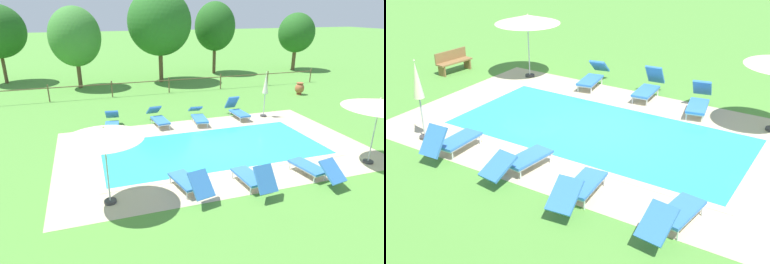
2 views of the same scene
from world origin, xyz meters
TOP-DOWN VIEW (x-y plane):
  - ground_plane at (0.00, 0.00)m, footprint 160.00×160.00m
  - pool_deck_paving at (0.00, 0.00)m, footprint 12.16×7.40m
  - swimming_pool_water at (0.00, 0.00)m, footprint 8.78×4.01m
  - pool_coping_rim at (0.00, 0.00)m, footprint 9.26×4.49m
  - sun_lounger_north_near_steps at (-1.98, -3.01)m, footprint 0.98×1.99m
  - sun_lounger_north_mid at (0.46, 3.19)m, footprint 0.83×2.12m
  - sun_lounger_north_far at (2.64, 3.35)m, footprint 0.68×1.85m
  - sun_lounger_north_end at (-1.48, 3.51)m, footprint 0.79×2.06m
  - sun_lounger_south_near_corner at (-3.69, 3.40)m, footprint 0.84×2.06m
  - sun_lounger_south_mid at (2.21, -3.40)m, footprint 0.92×2.05m
  - sun_lounger_south_end at (-0.04, -3.38)m, footprint 0.74×1.86m
  - patio_umbrella_open_foreground at (-4.34, -2.81)m, footprint 2.18×2.18m
  - patio_umbrella_open_by_bench at (4.88, -3.03)m, footprint 2.48×2.48m
  - patio_umbrella_closed_row_west at (4.04, 3.08)m, footprint 0.32×0.32m
  - terracotta_urn_near_fence at (8.67, 6.55)m, footprint 0.58×0.58m
  - perimeter_fence at (0.65, 9.71)m, footprint 22.54×0.08m
  - tree_far_west at (6.25, 15.62)m, footprint 3.42×3.42m
  - tree_west_mid at (-5.01, 13.24)m, footprint 3.50×3.50m
  - tree_east_mid at (13.83, 14.84)m, footprint 3.20×3.20m
  - tree_far_east at (0.99, 13.46)m, footprint 4.70×4.70m

SIDE VIEW (x-z plane):
  - ground_plane at x=0.00m, z-range 0.00..0.00m
  - pool_deck_paving at x=0.00m, z-range 0.00..0.01m
  - swimming_pool_water at x=0.00m, z-range 0.00..0.01m
  - pool_coping_rim at x=0.00m, z-range 0.01..0.01m
  - sun_lounger_north_mid at x=0.46m, z-range -0.01..0.72m
  - sun_lounger_north_end at x=-1.48m, z-range -0.04..0.78m
  - sun_lounger_south_near_corner at x=-3.69m, z-range -0.05..0.79m
  - sun_lounger_south_mid at x=2.21m, z-range -0.06..0.81m
  - sun_lounger_north_near_steps at x=-1.98m, z-range -0.09..0.86m
  - sun_lounger_north_far at x=2.64m, z-range -0.11..0.91m
  - sun_lounger_south_end at x=-0.04m, z-range -0.11..0.91m
  - terracotta_urn_near_fence at x=8.67m, z-range 0.03..0.82m
  - perimeter_fence at x=0.65m, z-range 0.18..1.23m
  - patio_umbrella_closed_row_west at x=4.04m, z-range 0.44..2.79m
  - patio_umbrella_open_foreground at x=-4.34m, z-range 0.97..3.34m
  - patio_umbrella_open_by_bench at x=4.88m, z-range 1.01..3.46m
  - tree_east_mid at x=13.83m, z-range 0.78..5.82m
  - tree_west_mid at x=-5.01m, z-range 0.75..6.28m
  - tree_far_west at x=6.25m, z-range 0.95..6.89m
  - tree_far_east at x=0.99m, z-range 0.99..7.76m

